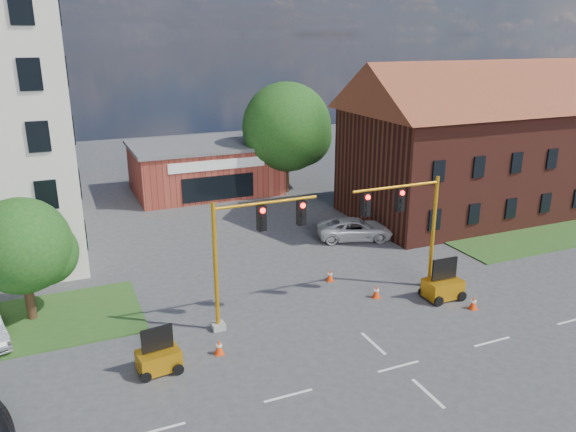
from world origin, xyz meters
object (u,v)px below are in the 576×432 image
object	(u,v)px
signal_mast_west	(250,246)
signal_mast_east	(408,222)
pickup_white	(355,229)
trailer_west	(159,358)
trailer_east	(443,286)

from	to	relation	value
signal_mast_west	signal_mast_east	distance (m)	8.71
signal_mast_east	pickup_white	distance (m)	8.90
signal_mast_west	trailer_west	size ratio (longest dim) A/B	3.25
signal_mast_west	pickup_white	size ratio (longest dim) A/B	1.22
trailer_west	pickup_white	xyz separation A→B (m)	(15.21, 10.48, 0.11)
pickup_white	signal_mast_east	bearing A→B (deg)	-173.62
signal_mast_east	trailer_west	world-z (taller)	signal_mast_east
trailer_east	pickup_white	xyz separation A→B (m)	(0.30, 9.64, 0.04)
trailer_east	trailer_west	bearing A→B (deg)	-175.30
signal_mast_west	trailer_east	size ratio (longest dim) A/B	2.90
trailer_east	pickup_white	world-z (taller)	trailer_east
trailer_east	pickup_white	bearing A→B (deg)	89.70
pickup_white	trailer_east	bearing A→B (deg)	-163.90
signal_mast_east	trailer_east	distance (m)	3.83
signal_mast_west	trailer_west	distance (m)	6.33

